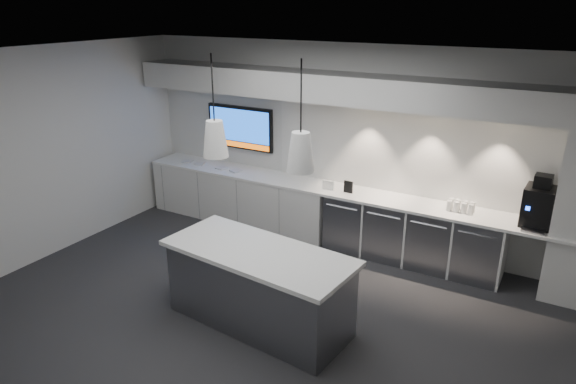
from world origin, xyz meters
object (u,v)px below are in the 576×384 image
Objects in this scene: coffee_machine at (539,205)px; wall_tv at (240,128)px; island at (259,287)px; bin at (189,274)px.

wall_tv is at bearing -179.84° from coffee_machine.
island is at bearing -52.23° from wall_tv.
wall_tv is 2.96m from bin.
coffee_machine is (2.61, 2.39, 0.70)m from island.
island is 3.61m from coffee_machine.
island is 1.19m from bin.
island is 3.47× the size of coffee_machine.
wall_tv is 4.68m from coffee_machine.
wall_tv is 3.51m from island.
bin is 4.49m from coffee_machine.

